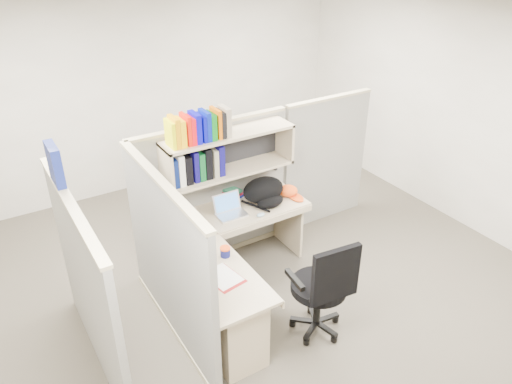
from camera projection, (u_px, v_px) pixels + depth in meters
ground at (256, 297)px, 5.16m from camera, size 6.00×6.00×0.00m
room_shell at (256, 155)px, 4.37m from camera, size 6.00×6.00×6.00m
cubicle at (200, 213)px, 4.89m from camera, size 3.79×1.84×1.95m
desk at (235, 294)px, 4.55m from camera, size 1.74×1.75×0.73m
laptop at (231, 206)px, 5.13m from camera, size 0.31×0.31×0.22m
backpack at (266, 192)px, 5.33m from camera, size 0.49×0.40×0.28m
orange_cap at (288, 191)px, 5.53m from camera, size 0.27×0.29×0.11m
snack_canister at (225, 252)px, 4.54m from camera, size 0.10×0.10×0.09m
tissue_box at (203, 283)px, 4.07m from camera, size 0.16×0.16×0.21m
mouse at (261, 215)px, 5.16m from camera, size 0.09×0.06×0.03m
paper_cup at (219, 205)px, 5.29m from camera, size 0.07×0.07×0.09m
book_stack at (232, 194)px, 5.48m from camera, size 0.23×0.27×0.11m
loose_paper at (223, 276)px, 4.30m from camera, size 0.28×0.35×0.00m
task_chair at (321, 302)px, 4.54m from camera, size 0.59×0.54×1.08m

